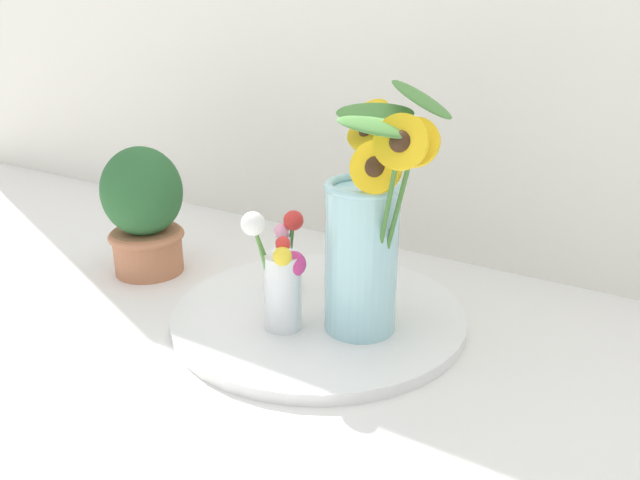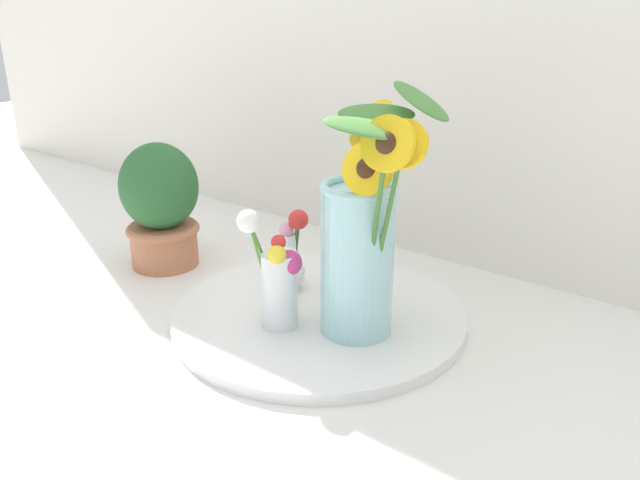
{
  "view_description": "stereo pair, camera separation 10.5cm",
  "coord_description": "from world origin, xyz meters",
  "px_view_note": "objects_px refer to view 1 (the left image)",
  "views": [
    {
      "loc": [
        0.52,
        -0.72,
        0.53
      ],
      "look_at": [
        0.0,
        0.12,
        0.15
      ],
      "focal_mm": 35.0,
      "sensor_mm": 36.0,
      "label": 1
    },
    {
      "loc": [
        0.61,
        -0.66,
        0.53
      ],
      "look_at": [
        0.0,
        0.12,
        0.15
      ],
      "focal_mm": 35.0,
      "sensor_mm": 36.0,
      "label": 2
    }
  ],
  "objects_px": {
    "vase_bulb_right": "(286,259)",
    "potted_plant": "(144,210)",
    "mason_jar_sunflowers": "(366,237)",
    "serving_tray": "(320,315)",
    "vase_small_center": "(281,279)"
  },
  "relations": [
    {
      "from": "vase_small_center",
      "to": "vase_bulb_right",
      "type": "distance_m",
      "value": 0.15
    },
    {
      "from": "mason_jar_sunflowers",
      "to": "vase_small_center",
      "type": "distance_m",
      "value": 0.15
    },
    {
      "from": "vase_small_center",
      "to": "potted_plant",
      "type": "relative_size",
      "value": 0.79
    },
    {
      "from": "mason_jar_sunflowers",
      "to": "serving_tray",
      "type": "bearing_deg",
      "value": 171.6
    },
    {
      "from": "vase_bulb_right",
      "to": "potted_plant",
      "type": "relative_size",
      "value": 0.6
    },
    {
      "from": "vase_bulb_right",
      "to": "potted_plant",
      "type": "xyz_separation_m",
      "value": [
        -0.32,
        -0.04,
        0.05
      ]
    },
    {
      "from": "vase_small_center",
      "to": "vase_bulb_right",
      "type": "relative_size",
      "value": 1.32
    },
    {
      "from": "serving_tray",
      "to": "mason_jar_sunflowers",
      "type": "bearing_deg",
      "value": -8.4
    },
    {
      "from": "serving_tray",
      "to": "potted_plant",
      "type": "distance_m",
      "value": 0.44
    },
    {
      "from": "vase_small_center",
      "to": "potted_plant",
      "type": "xyz_separation_m",
      "value": [
        -0.4,
        0.08,
        0.03
      ]
    },
    {
      "from": "serving_tray",
      "to": "vase_small_center",
      "type": "height_order",
      "value": "vase_small_center"
    },
    {
      "from": "serving_tray",
      "to": "mason_jar_sunflowers",
      "type": "height_order",
      "value": "mason_jar_sunflowers"
    },
    {
      "from": "mason_jar_sunflowers",
      "to": "vase_small_center",
      "type": "height_order",
      "value": "mason_jar_sunflowers"
    },
    {
      "from": "mason_jar_sunflowers",
      "to": "vase_bulb_right",
      "type": "xyz_separation_m",
      "value": [
        -0.19,
        0.05,
        -0.1
      ]
    },
    {
      "from": "serving_tray",
      "to": "mason_jar_sunflowers",
      "type": "distance_m",
      "value": 0.2
    }
  ]
}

